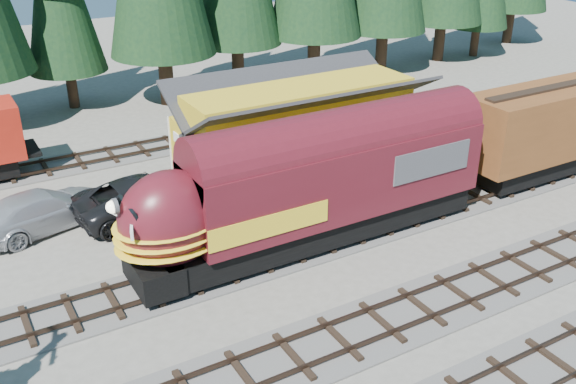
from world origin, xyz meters
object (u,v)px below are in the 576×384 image
locomotive (303,192)px  pickup_truck_b (42,210)px  pickup_truck_a (147,196)px  boxcar (576,121)px  depot (301,122)px

locomotive → pickup_truck_b: 11.79m
locomotive → pickup_truck_a: (-4.67, 6.22, -1.65)m
locomotive → pickup_truck_b: size_ratio=2.64×
locomotive → boxcar: (16.88, 0.00, 0.10)m
depot → locomotive: 7.55m
locomotive → pickup_truck_a: 7.96m
pickup_truck_b → pickup_truck_a: bearing=-119.0°
pickup_truck_a → pickup_truck_b: size_ratio=1.09×
boxcar → pickup_truck_b: (-26.04, 7.23, -1.79)m
depot → pickup_truck_a: 8.73m
boxcar → pickup_truck_b: size_ratio=2.31×
boxcar → pickup_truck_b: bearing=164.5°
depot → locomotive: (-3.82, -6.50, -0.38)m
boxcar → pickup_truck_b: boxcar is taller
locomotive → pickup_truck_b: bearing=141.7°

